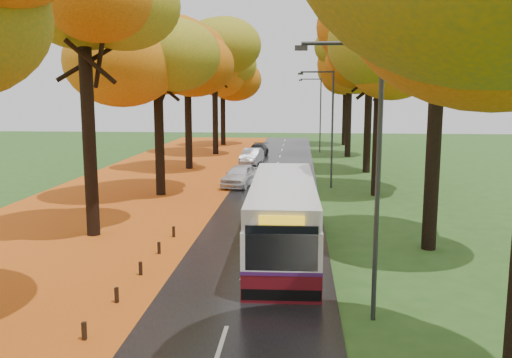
# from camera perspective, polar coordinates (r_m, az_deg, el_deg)

# --- Properties ---
(road) EXTENTS (6.50, 90.00, 0.04)m
(road) POSITION_cam_1_polar(r_m,az_deg,el_deg) (32.96, 1.07, -2.32)
(road) COLOR black
(road) RESTS_ON ground
(centre_line) EXTENTS (0.12, 90.00, 0.01)m
(centre_line) POSITION_cam_1_polar(r_m,az_deg,el_deg) (32.95, 1.07, -2.27)
(centre_line) COLOR silver
(centre_line) RESTS_ON road
(leaf_verge) EXTENTS (12.00, 90.00, 0.02)m
(leaf_verge) POSITION_cam_1_polar(r_m,az_deg,el_deg) (34.69, -13.95, -2.02)
(leaf_verge) COLOR #9A4B0E
(leaf_verge) RESTS_ON ground
(leaf_drift) EXTENTS (0.90, 90.00, 0.01)m
(leaf_drift) POSITION_cam_1_polar(r_m,az_deg,el_deg) (33.28, -4.19, -2.19)
(leaf_drift) COLOR #D15015
(leaf_drift) RESTS_ON road
(trees_left) EXTENTS (9.20, 74.00, 13.88)m
(trees_left) POSITION_cam_1_polar(r_m,az_deg,el_deg) (35.62, -10.63, 13.78)
(trees_left) COLOR black
(trees_left) RESTS_ON ground
(trees_right) EXTENTS (9.30, 74.20, 13.96)m
(trees_right) POSITION_cam_1_polar(r_m,az_deg,el_deg) (34.68, 13.64, 14.06)
(trees_right) COLOR black
(trees_right) RESTS_ON ground
(bollard_row) EXTENTS (0.11, 23.51, 0.52)m
(bollard_row) POSITION_cam_1_polar(r_m,az_deg,el_deg) (14.66, -19.62, -17.01)
(bollard_row) COLOR black
(bollard_row) RESTS_ON ground
(streetlamp_near) EXTENTS (2.45, 0.18, 8.00)m
(streetlamp_near) POSITION_cam_1_polar(r_m,az_deg,el_deg) (15.47, 11.86, 1.98)
(streetlamp_near) COLOR #333538
(streetlamp_near) RESTS_ON ground
(streetlamp_mid) EXTENTS (2.45, 0.18, 8.00)m
(streetlamp_mid) POSITION_cam_1_polar(r_m,az_deg,el_deg) (37.33, 7.66, 6.23)
(streetlamp_mid) COLOR #333538
(streetlamp_mid) RESTS_ON ground
(streetlamp_far) EXTENTS (2.45, 0.18, 8.00)m
(streetlamp_far) POSITION_cam_1_polar(r_m,az_deg,el_deg) (59.29, 6.56, 7.33)
(streetlamp_far) COLOR #333538
(streetlamp_far) RESTS_ON ground
(bus) EXTENTS (2.82, 11.32, 2.96)m
(bus) POSITION_cam_1_polar(r_m,az_deg,el_deg) (22.26, 2.87, -3.82)
(bus) COLOR #560D14
(bus) RESTS_ON road
(car_white) EXTENTS (2.71, 4.74, 1.52)m
(car_white) POSITION_cam_1_polar(r_m,az_deg,el_deg) (37.85, -1.65, 0.39)
(car_white) COLOR silver
(car_white) RESTS_ON road
(car_silver) EXTENTS (2.03, 4.47, 1.42)m
(car_silver) POSITION_cam_1_polar(r_m,az_deg,el_deg) (49.41, -0.45, 2.41)
(car_silver) COLOR #999CA1
(car_silver) RESTS_ON road
(car_dark) EXTENTS (2.20, 4.51, 1.26)m
(car_dark) POSITION_cam_1_polar(r_m,az_deg,el_deg) (55.29, 0.19, 3.05)
(car_dark) COLOR black
(car_dark) RESTS_ON road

